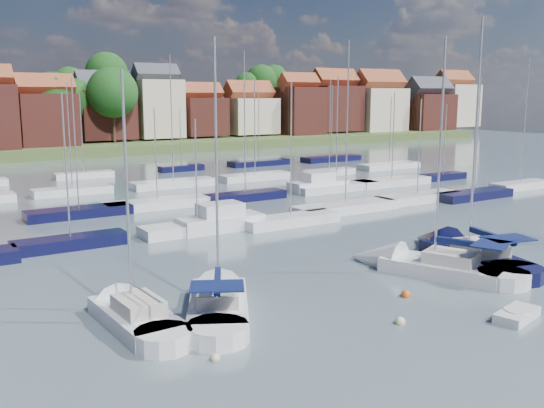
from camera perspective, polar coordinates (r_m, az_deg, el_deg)
ground at (r=69.41m, az=-8.62°, el=1.13°), size 260.00×260.00×0.00m
sailboat_left at (r=31.96m, az=-5.03°, el=-8.96°), size 7.60×10.87×14.72m
sailboat_centre at (r=38.96m, az=13.86°, el=-5.69°), size 7.14×11.63×15.43m
sailboat_navy at (r=42.98m, az=17.18°, el=-4.36°), size 5.99×12.72×17.01m
sailboat_far at (r=30.81m, az=-13.44°, el=-9.99°), size 3.01×9.87×13.02m
tender at (r=32.42m, az=22.06°, el=-9.65°), size 3.01×1.93×0.60m
buoy_a at (r=26.00m, az=-5.37°, el=-14.46°), size 0.41×0.41×0.41m
buoy_b at (r=30.30m, az=11.95°, el=-10.97°), size 0.50×0.50×0.50m
buoy_c at (r=34.18m, az=12.50°, el=-8.52°), size 0.54×0.54×0.54m
buoy_d at (r=37.81m, az=20.93°, el=-7.13°), size 0.43×0.43×0.43m
buoy_e at (r=42.38m, az=13.47°, el=-4.88°), size 0.55×0.55×0.55m
marina_field at (r=65.81m, az=-5.40°, el=1.09°), size 79.62×41.41×15.93m
far_shore_town at (r=158.42m, az=-21.69°, el=7.27°), size 212.46×90.00×22.27m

